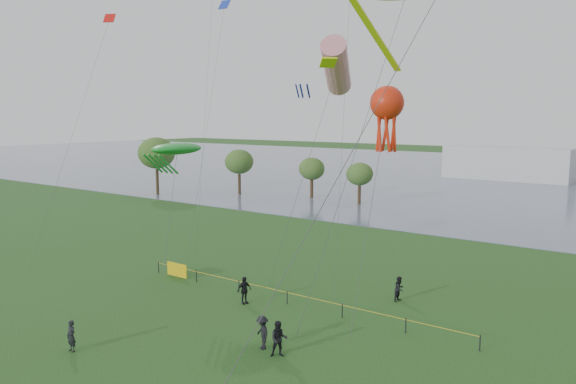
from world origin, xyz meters
The scene contains 11 objects.
pavilion_left centered at (-12.00, 95.00, 3.00)m, with size 22.00×8.00×6.00m, color silver.
trees centered at (-37.97, 48.85, 5.14)m, with size 33.38×15.40×8.53m.
fence centered at (-10.05, 15.28, 0.55)m, with size 24.07×0.07×1.05m.
spectator_a centered at (0.31, 8.83, 0.89)m, with size 0.87×0.68×1.78m, color black.
spectator_b centered at (-0.92, 9.05, 0.86)m, with size 1.12×0.64×1.73m, color black.
spectator_c centered at (-6.17, 13.78, 0.86)m, with size 1.01×0.42×1.73m, color black.
spectator_f centered at (-8.44, 3.17, 0.80)m, with size 0.58×0.38×1.59m, color black.
spectator_g centered at (1.48, 19.98, 0.80)m, with size 0.78×0.61×1.60m, color black.
kite_windsock centered at (-3.48, 20.12, 14.92)m, with size 5.69×4.98×16.78m.
kite_creature centered at (-14.55, 16.13, 9.30)m, with size 3.10×5.64×9.76m.
kite_octopus centered at (1.07, 18.43, 12.37)m, with size 2.01×6.64×13.48m.
Camera 1 is at (16.13, -12.04, 11.74)m, focal length 35.00 mm.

